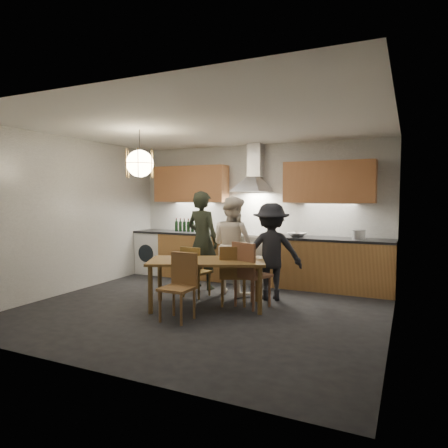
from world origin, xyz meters
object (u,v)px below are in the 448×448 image
at_px(person_left, 202,240).
at_px(wine_bottles, 188,225).
at_px(person_right, 271,251).
at_px(mixing_bowl, 297,235).
at_px(chair_front, 180,281).
at_px(person_mid, 233,245).
at_px(chair_back_left, 194,268).
at_px(dining_table, 207,265).
at_px(stock_pot, 359,235).

height_order(person_left, wine_bottles, person_left).
xyz_separation_m(person_right, wine_bottles, (-2.09, 1.03, 0.28)).
bearing_deg(mixing_bowl, chair_front, -110.57).
xyz_separation_m(person_mid, person_right, (0.69, -0.07, -0.05)).
distance_m(chair_back_left, person_left, 0.75).
distance_m(chair_back_left, wine_bottles, 1.83).
relative_size(dining_table, wine_bottles, 2.94).
xyz_separation_m(chair_back_left, person_left, (-0.17, 0.62, 0.38)).
relative_size(chair_front, stock_pot, 4.11).
relative_size(chair_back_left, person_right, 0.54).
bearing_deg(wine_bottles, person_mid, -34.50).
relative_size(chair_back_left, wine_bottles, 1.30).
height_order(chair_front, person_mid, person_mid).
bearing_deg(dining_table, mixing_bowl, 41.09).
relative_size(person_mid, wine_bottles, 2.57).
bearing_deg(person_left, person_right, -179.52).
bearing_deg(chair_back_left, stock_pot, -142.35).
relative_size(chair_back_left, person_mid, 0.51).
relative_size(person_mid, stock_pot, 7.58).
distance_m(chair_front, person_right, 1.68).
bearing_deg(person_left, dining_table, 129.88).
distance_m(chair_back_left, mixing_bowl, 1.96).
xyz_separation_m(person_left, person_right, (1.32, -0.20, -0.10)).
bearing_deg(dining_table, person_mid, 66.08).
relative_size(dining_table, chair_back_left, 2.25).
bearing_deg(person_mid, person_right, -164.70).
bearing_deg(chair_back_left, dining_table, 143.91).
xyz_separation_m(chair_back_left, person_mid, (0.46, 0.50, 0.34)).
xyz_separation_m(person_left, wine_bottles, (-0.77, 0.84, 0.18)).
bearing_deg(person_right, chair_back_left, -3.04).
height_order(chair_front, mixing_bowl, mixing_bowl).
distance_m(dining_table, wine_bottles, 2.37).
bearing_deg(person_left, chair_back_left, 114.47).
xyz_separation_m(chair_back_left, stock_pot, (2.34, 1.41, 0.51)).
bearing_deg(person_right, person_left, -31.93).
bearing_deg(mixing_bowl, dining_table, -115.53).
bearing_deg(person_mid, stock_pot, -133.15).
bearing_deg(person_mid, dining_table, 110.52).
relative_size(person_left, mixing_bowl, 5.31).
bearing_deg(person_left, wine_bottles, -38.51).
relative_size(person_right, wine_bottles, 2.41).
bearing_deg(person_mid, wine_bottles, -13.45).
bearing_deg(person_right, person_mid, -29.26).
bearing_deg(wine_bottles, chair_front, -61.98).
xyz_separation_m(person_left, stock_pot, (2.51, 0.78, 0.12)).
bearing_deg(wine_bottles, chair_back_left, -57.15).
height_order(person_left, person_right, person_left).
bearing_deg(mixing_bowl, chair_back_left, -133.43).
xyz_separation_m(dining_table, person_left, (-0.62, 1.04, 0.24)).
bearing_deg(mixing_bowl, person_left, -152.89).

